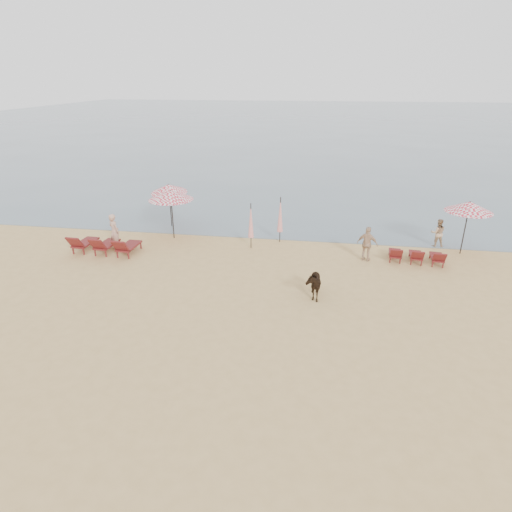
{
  "coord_description": "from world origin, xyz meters",
  "views": [
    {
      "loc": [
        2.58,
        -11.58,
        8.18
      ],
      "look_at": [
        0.0,
        5.0,
        1.1
      ],
      "focal_mm": 30.0,
      "sensor_mm": 36.0,
      "label": 1
    }
  ],
  "objects_px": {
    "beachgoer_left": "(114,232)",
    "umbrella_closed_left": "(251,221)",
    "umbrella_open_right": "(469,207)",
    "umbrella_open_left_a": "(171,195)",
    "cow": "(312,283)",
    "lounger_cluster_right": "(416,255)",
    "umbrella_closed_right": "(280,215)",
    "umbrella_open_left_b": "(169,189)",
    "beachgoer_right_b": "(367,244)",
    "beachgoer_right_a": "(438,233)",
    "lounger_cluster_left": "(104,244)"
  },
  "relations": [
    {
      "from": "cow",
      "to": "beachgoer_right_b",
      "type": "distance_m",
      "value": 4.74
    },
    {
      "from": "umbrella_open_right",
      "to": "cow",
      "type": "relative_size",
      "value": 1.86
    },
    {
      "from": "umbrella_closed_left",
      "to": "cow",
      "type": "bearing_deg",
      "value": -55.87
    },
    {
      "from": "umbrella_open_left_a",
      "to": "beachgoer_right_b",
      "type": "bearing_deg",
      "value": -24.46
    },
    {
      "from": "lounger_cluster_left",
      "to": "lounger_cluster_right",
      "type": "relative_size",
      "value": 1.23
    },
    {
      "from": "umbrella_closed_left",
      "to": "lounger_cluster_left",
      "type": "bearing_deg",
      "value": -165.32
    },
    {
      "from": "cow",
      "to": "lounger_cluster_left",
      "type": "bearing_deg",
      "value": 157.88
    },
    {
      "from": "umbrella_open_left_b",
      "to": "beachgoer_right_a",
      "type": "relative_size",
      "value": 1.76
    },
    {
      "from": "umbrella_open_left_b",
      "to": "beachgoer_right_b",
      "type": "xyz_separation_m",
      "value": [
        10.89,
        -3.42,
        -1.42
      ]
    },
    {
      "from": "beachgoer_left",
      "to": "umbrella_closed_left",
      "type": "bearing_deg",
      "value": -136.08
    },
    {
      "from": "lounger_cluster_left",
      "to": "umbrella_closed_right",
      "type": "distance_m",
      "value": 9.01
    },
    {
      "from": "lounger_cluster_right",
      "to": "umbrella_open_left_b",
      "type": "xyz_separation_m",
      "value": [
        -13.21,
        3.33,
        1.89
      ]
    },
    {
      "from": "lounger_cluster_right",
      "to": "beachgoer_right_a",
      "type": "height_order",
      "value": "beachgoer_right_a"
    },
    {
      "from": "lounger_cluster_left",
      "to": "umbrella_closed_right",
      "type": "relative_size",
      "value": 1.29
    },
    {
      "from": "umbrella_open_left_a",
      "to": "beachgoer_right_b",
      "type": "distance_m",
      "value": 10.35
    },
    {
      "from": "umbrella_open_right",
      "to": "umbrella_closed_left",
      "type": "distance_m",
      "value": 10.53
    },
    {
      "from": "lounger_cluster_right",
      "to": "umbrella_open_left_a",
      "type": "xyz_separation_m",
      "value": [
        -12.43,
        1.46,
        2.04
      ]
    },
    {
      "from": "lounger_cluster_right",
      "to": "cow",
      "type": "xyz_separation_m",
      "value": [
        -4.75,
        -4.15,
        0.24
      ]
    },
    {
      "from": "umbrella_open_right",
      "to": "beachgoer_left",
      "type": "relative_size",
      "value": 1.45
    },
    {
      "from": "cow",
      "to": "beachgoer_left",
      "type": "relative_size",
      "value": 0.78
    },
    {
      "from": "umbrella_closed_left",
      "to": "beachgoer_right_a",
      "type": "height_order",
      "value": "umbrella_closed_left"
    },
    {
      "from": "beachgoer_left",
      "to": "beachgoer_right_b",
      "type": "bearing_deg",
      "value": -144.2
    },
    {
      "from": "umbrella_open_left_b",
      "to": "umbrella_closed_right",
      "type": "xyz_separation_m",
      "value": [
        6.55,
        -1.6,
        -0.75
      ]
    },
    {
      "from": "lounger_cluster_right",
      "to": "umbrella_open_left_b",
      "type": "relative_size",
      "value": 0.99
    },
    {
      "from": "umbrella_open_right",
      "to": "umbrella_closed_left",
      "type": "xyz_separation_m",
      "value": [
        -10.45,
        -0.82,
        -0.96
      ]
    },
    {
      "from": "umbrella_closed_left",
      "to": "lounger_cluster_right",
      "type": "bearing_deg",
      "value": -4.92
    },
    {
      "from": "lounger_cluster_left",
      "to": "umbrella_open_left_b",
      "type": "height_order",
      "value": "umbrella_open_left_b"
    },
    {
      "from": "umbrella_open_left_a",
      "to": "umbrella_open_left_b",
      "type": "bearing_deg",
      "value": 96.85
    },
    {
      "from": "umbrella_closed_left",
      "to": "beachgoer_right_a",
      "type": "bearing_deg",
      "value": 9.9
    },
    {
      "from": "lounger_cluster_left",
      "to": "beachgoer_right_b",
      "type": "relative_size",
      "value": 1.89
    },
    {
      "from": "cow",
      "to": "beachgoer_right_a",
      "type": "bearing_deg",
      "value": 40.37
    },
    {
      "from": "lounger_cluster_right",
      "to": "beachgoer_right_b",
      "type": "distance_m",
      "value": 2.36
    },
    {
      "from": "beachgoer_left",
      "to": "beachgoer_right_a",
      "type": "distance_m",
      "value": 16.51
    },
    {
      "from": "umbrella_open_right",
      "to": "beachgoer_right_b",
      "type": "xyz_separation_m",
      "value": [
        -4.74,
        -1.61,
        -1.57
      ]
    },
    {
      "from": "lounger_cluster_left",
      "to": "cow",
      "type": "height_order",
      "value": "cow"
    },
    {
      "from": "umbrella_open_left_a",
      "to": "beachgoer_right_b",
      "type": "relative_size",
      "value": 1.59
    },
    {
      "from": "umbrella_open_left_b",
      "to": "cow",
      "type": "relative_size",
      "value": 1.81
    },
    {
      "from": "lounger_cluster_right",
      "to": "umbrella_open_left_b",
      "type": "bearing_deg",
      "value": 171.68
    },
    {
      "from": "cow",
      "to": "umbrella_closed_left",
      "type": "bearing_deg",
      "value": 118.09
    },
    {
      "from": "umbrella_open_left_a",
      "to": "umbrella_open_left_b",
      "type": "distance_m",
      "value": 2.03
    },
    {
      "from": "umbrella_open_left_a",
      "to": "cow",
      "type": "xyz_separation_m",
      "value": [
        7.68,
        -5.61,
        -1.8
      ]
    },
    {
      "from": "beachgoer_left",
      "to": "beachgoer_right_b",
      "type": "height_order",
      "value": "beachgoer_left"
    },
    {
      "from": "lounger_cluster_left",
      "to": "umbrella_closed_right",
      "type": "xyz_separation_m",
      "value": [
        8.46,
        2.9,
        1.04
      ]
    },
    {
      "from": "umbrella_open_left_b",
      "to": "umbrella_closed_right",
      "type": "bearing_deg",
      "value": 10.52
    },
    {
      "from": "umbrella_closed_right",
      "to": "umbrella_open_left_b",
      "type": "bearing_deg",
      "value": 166.31
    },
    {
      "from": "umbrella_open_left_a",
      "to": "umbrella_open_left_b",
      "type": "xyz_separation_m",
      "value": [
        -0.78,
        1.87,
        -0.15
      ]
    },
    {
      "from": "umbrella_closed_left",
      "to": "beachgoer_right_b",
      "type": "height_order",
      "value": "umbrella_closed_left"
    },
    {
      "from": "lounger_cluster_left",
      "to": "umbrella_open_left_a",
      "type": "relative_size",
      "value": 1.19
    },
    {
      "from": "umbrella_open_left_b",
      "to": "umbrella_closed_left",
      "type": "xyz_separation_m",
      "value": [
        5.17,
        -2.64,
        -0.81
      ]
    },
    {
      "from": "lounger_cluster_right",
      "to": "beachgoer_right_b",
      "type": "xyz_separation_m",
      "value": [
        -2.31,
        -0.09,
        0.47
      ]
    }
  ]
}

